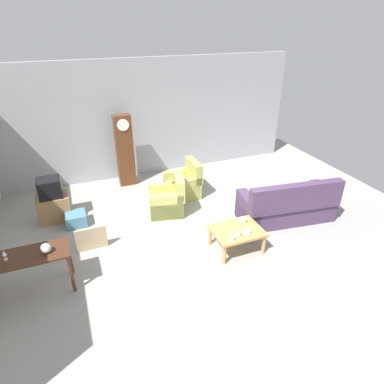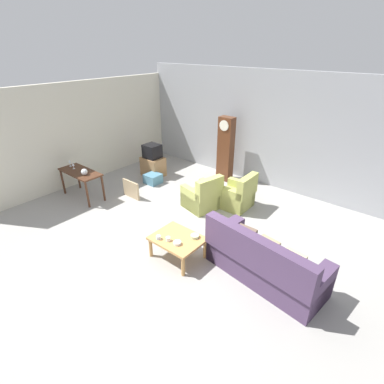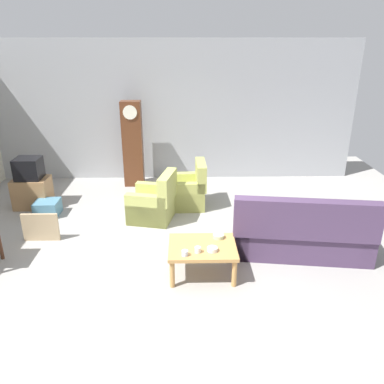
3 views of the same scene
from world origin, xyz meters
name	(u,v)px [view 3 (image 3 of 3)]	position (x,y,z in m)	size (l,w,h in m)	color
ground_plane	(172,250)	(0.00, 0.00, 0.00)	(10.40, 10.40, 0.00)	#999691
garage_door_wall	(174,111)	(0.00, 3.60, 1.60)	(8.40, 0.16, 3.20)	#9EA0A5
couch_floral	(301,234)	(2.02, -0.14, 0.36)	(2.20, 1.14, 1.04)	#4C3856
armchair_olive_near	(154,204)	(-0.36, 1.18, 0.31)	(0.94, 0.91, 0.92)	tan
armchair_olive_far	(187,192)	(0.28, 1.80, 0.31)	(0.81, 0.78, 0.92)	#AAAE56
coffee_table_wood	(202,250)	(0.46, -0.65, 0.39)	(0.96, 0.76, 0.45)	tan
grandfather_clock	(133,144)	(-0.94, 3.03, 0.97)	(0.44, 0.30, 1.93)	#562D19
tv_stand_cabinet	(33,192)	(-2.84, 1.83, 0.30)	(0.68, 0.52, 0.60)	#997047
tv_crt	(29,168)	(-2.84, 1.83, 0.81)	(0.48, 0.44, 0.42)	black
framed_picture_leaning	(41,227)	(-2.20, 0.39, 0.24)	(0.60, 0.05, 0.49)	tan
storage_box_blue	(48,208)	(-2.43, 1.42, 0.14)	(0.44, 0.43, 0.29)	teal
cup_white_porcelain	(198,250)	(0.39, -0.83, 0.49)	(0.09, 0.09, 0.08)	white
cup_blue_rimmed	(185,253)	(0.22, -0.91, 0.49)	(0.09, 0.09, 0.08)	silver
bowl_white_stacked	(212,249)	(0.60, -0.80, 0.48)	(0.15, 0.15, 0.05)	white
bowl_shallow_green	(219,236)	(0.71, -0.43, 0.48)	(0.17, 0.17, 0.06)	#B2C69E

